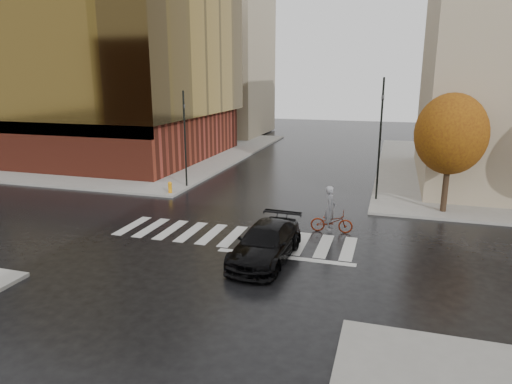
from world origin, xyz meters
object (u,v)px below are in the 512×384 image
(traffic_light_nw, at_px, (185,134))
(traffic_light_ne, at_px, (380,132))
(fire_hydrant, at_px, (170,187))
(cyclist, at_px, (331,217))
(sedan, at_px, (266,243))

(traffic_light_nw, height_order, traffic_light_ne, traffic_light_ne)
(traffic_light_nw, relative_size, fire_hydrant, 8.62)
(cyclist, distance_m, traffic_light_ne, 7.61)
(fire_hydrant, bearing_deg, traffic_light_nw, 84.43)
(fire_hydrant, bearing_deg, traffic_light_ne, 10.32)
(cyclist, height_order, traffic_light_ne, traffic_light_ne)
(sedan, relative_size, traffic_light_ne, 0.71)
(sedan, distance_m, fire_hydrant, 12.21)
(cyclist, xyz_separation_m, fire_hydrant, (-10.91, 4.17, -0.24))
(traffic_light_nw, bearing_deg, cyclist, 41.07)
(traffic_light_ne, bearing_deg, cyclist, 58.39)
(sedan, distance_m, traffic_light_nw, 13.90)
(sedan, xyz_separation_m, traffic_light_nw, (-8.60, 10.52, 2.95))
(traffic_light_ne, bearing_deg, sedan, 54.22)
(traffic_light_nw, distance_m, fire_hydrant, 3.76)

